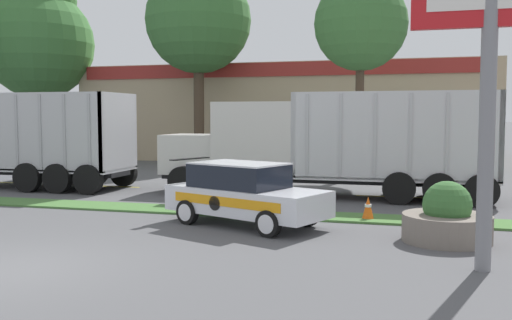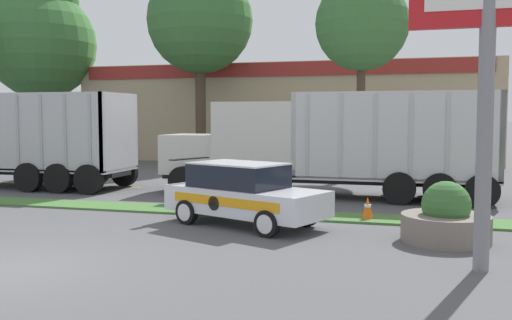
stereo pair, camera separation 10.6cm
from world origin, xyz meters
name	(u,v)px [view 1 (the left image)]	position (x,y,z in m)	size (l,w,h in m)	color
ground_plane	(8,270)	(0.00, 0.00, 0.00)	(600.00, 600.00, 0.00)	#515154
grass_verge	(166,209)	(0.00, 6.86, 0.03)	(120.00, 1.35, 0.06)	#477538
centre_line_3	(112,186)	(-4.46, 11.53, 0.00)	(2.40, 0.14, 0.01)	yellow
centre_line_4	(242,191)	(0.94, 11.53, 0.00)	(2.40, 0.14, 0.01)	yellow
centre_line_5	(391,197)	(6.34, 11.53, 0.00)	(2.40, 0.14, 0.01)	yellow
dump_truck_mid	(293,148)	(2.95, 11.02, 1.68)	(11.48, 2.78, 3.57)	black
rally_car	(244,193)	(2.91, 5.24, 0.82)	(4.54, 3.19, 1.63)	silver
store_sign_post	(490,42)	(8.29, 2.25, 4.08)	(2.69, 0.28, 5.75)	gray
stone_planter	(447,220)	(7.79, 4.57, 0.48)	(1.94, 1.94, 1.36)	slate
traffic_cone	(368,209)	(5.91, 6.73, 0.32)	(0.42, 0.42, 0.65)	black
store_building_backdrop	(292,113)	(-1.06, 29.98, 2.98)	(25.51, 12.10, 5.96)	tan
tree_behind_left	(361,15)	(4.69, 17.31, 7.23)	(4.13, 4.13, 9.95)	#473828
tree_behind_right	(198,10)	(-4.83, 22.09, 8.77)	(5.98, 5.98, 12.68)	#473828
tree_behind_far_right	(38,33)	(-16.18, 23.21, 8.07)	(6.94, 6.94, 12.58)	#473828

